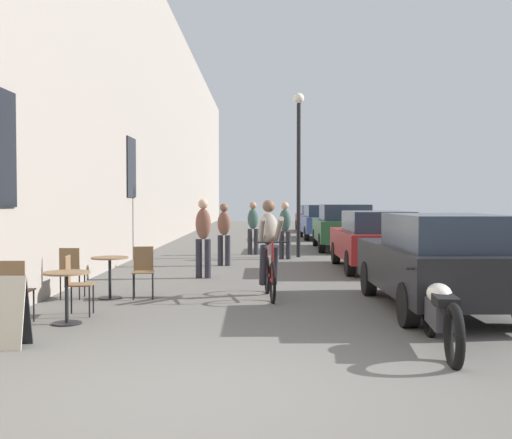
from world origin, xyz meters
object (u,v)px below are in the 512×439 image
at_px(cafe_chair_mid_toward_wall, 71,269).
at_px(parked_car_fifth, 313,218).
at_px(cafe_table_mid, 110,269).
at_px(parked_car_third, 343,226).
at_px(pedestrian_near, 203,233).
at_px(cyclist_on_bicycle, 269,251).
at_px(cafe_table_near, 67,286).
at_px(cafe_chair_near_toward_street, 75,281).
at_px(street_lamp, 299,153).
at_px(parked_motorcycle, 441,314).
at_px(pedestrian_mid, 224,231).
at_px(parked_car_nearest, 439,260).
at_px(cafe_chair_near_toward_wall, 15,287).
at_px(sandwich_board_sign, 3,311).
at_px(cafe_chair_mid_toward_street, 143,268).
at_px(parked_car_second, 374,239).
at_px(parked_car_fourth, 322,221).
at_px(pedestrian_furthest, 253,225).
at_px(pedestrian_far, 285,227).

xyz_separation_m(cafe_chair_mid_toward_wall, parked_car_fifth, (6.10, 22.92, 0.23)).
distance_m(cafe_table_mid, parked_car_third, 11.88).
bearing_deg(cafe_chair_mid_toward_wall, pedestrian_near, 55.18).
bearing_deg(parked_car_third, cyclist_on_bicycle, -104.52).
height_order(cafe_table_near, cafe_chair_near_toward_street, cafe_chair_near_toward_street).
xyz_separation_m(cafe_table_near, pedestrian_near, (1.40, 4.99, 0.46)).
bearing_deg(street_lamp, parked_motorcycle, -85.27).
distance_m(cyclist_on_bicycle, parked_motorcycle, 4.29).
distance_m(pedestrian_mid, parked_car_nearest, 7.44).
relative_size(cafe_chair_near_toward_wall, cafe_chair_mid_toward_wall, 1.00).
xyz_separation_m(sandwich_board_sign, parked_motorcycle, (5.04, -0.06, -0.01)).
height_order(cafe_chair_near_toward_street, cyclist_on_bicycle, cyclist_on_bicycle).
distance_m(cafe_chair_mid_toward_street, parked_car_fifth, 23.29).
distance_m(cyclist_on_bicycle, parked_car_second, 4.91).
bearing_deg(parked_car_third, parked_car_nearest, -90.34).
distance_m(parked_car_third, parked_car_fifth, 12.28).
bearing_deg(sandwich_board_sign, parked_motorcycle, -0.66).
height_order(cafe_table_mid, parked_car_second, parked_car_second).
xyz_separation_m(cafe_chair_near_toward_street, parked_car_fourth, (5.42, 18.05, 0.26)).
bearing_deg(street_lamp, sandwich_board_sign, -109.96).
relative_size(pedestrian_furthest, parked_car_second, 0.41).
height_order(pedestrian_mid, parked_car_third, pedestrian_mid).
bearing_deg(pedestrian_far, parked_car_fifth, 82.21).
distance_m(parked_car_second, parked_car_fourth, 12.08).
bearing_deg(cafe_chair_near_toward_street, cyclist_on_bicycle, 32.08).
bearing_deg(street_lamp, cafe_table_near, -110.82).
xyz_separation_m(cafe_chair_near_toward_street, pedestrian_furthest, (2.49, 10.17, 0.41)).
height_order(cafe_chair_mid_toward_street, parked_motorcycle, cafe_chair_mid_toward_street).
relative_size(pedestrian_furthest, parked_car_fifth, 0.40).
xyz_separation_m(pedestrian_near, parked_car_nearest, (4.01, -3.89, -0.20)).
bearing_deg(cafe_chair_mid_toward_street, sandwich_board_sign, -104.49).
bearing_deg(parked_car_nearest, cafe_table_mid, 168.56).
bearing_deg(cafe_table_mid, cafe_chair_near_toward_wall, -107.70).
bearing_deg(cyclist_on_bicycle, parked_car_second, 57.75).
height_order(pedestrian_furthest, parked_car_fourth, pedestrian_furthest).
xyz_separation_m(cafe_chair_mid_toward_wall, pedestrian_mid, (2.30, 5.43, 0.40)).
distance_m(pedestrian_furthest, parked_motorcycle, 12.40).
xyz_separation_m(cafe_table_mid, parked_car_third, (5.44, 10.56, 0.29)).
xyz_separation_m(cafe_table_mid, cafe_chair_mid_toward_street, (0.57, 0.08, -0.00)).
relative_size(cafe_chair_mid_toward_street, sandwich_board_sign, 1.07).
xyz_separation_m(cafe_chair_near_toward_street, street_lamp, (3.86, 9.35, 2.59)).
xyz_separation_m(cafe_table_mid, cyclist_on_bicycle, (2.76, 0.24, 0.29)).
xyz_separation_m(cafe_chair_mid_toward_wall, parked_car_second, (6.03, 4.47, 0.23)).
distance_m(cafe_chair_near_toward_street, pedestrian_furthest, 10.48).
relative_size(sandwich_board_sign, pedestrian_mid, 0.51).
bearing_deg(parked_motorcycle, cafe_chair_mid_toward_street, 138.37).
xyz_separation_m(cafe_table_near, cafe_chair_near_toward_street, (-0.08, 0.62, -0.00)).
height_order(cafe_chair_near_toward_wall, parked_car_fifth, parked_car_fifth).
bearing_deg(parked_car_third, cafe_chair_mid_toward_wall, -119.77).
height_order(cafe_table_near, pedestrian_furthest, pedestrian_furthest).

